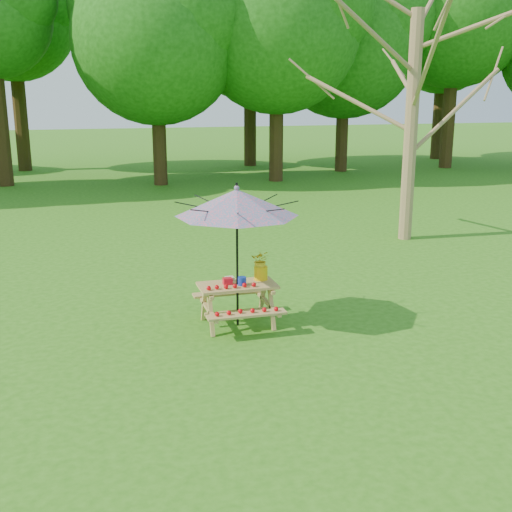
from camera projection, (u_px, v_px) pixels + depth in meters
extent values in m
cylinder|color=olive|center=(411.00, 128.00, 15.29)|extent=(0.38, 0.38, 5.41)
cube|color=#AD844E|center=(237.00, 285.00, 9.94)|extent=(1.20, 0.62, 0.04)
cube|color=#AD844E|center=(247.00, 315.00, 9.50)|extent=(1.20, 0.22, 0.04)
cube|color=#AD844E|center=(229.00, 293.00, 10.52)|extent=(1.20, 0.22, 0.04)
cylinder|color=black|center=(237.00, 256.00, 9.82)|extent=(0.04, 0.04, 2.25)
cone|color=teal|center=(237.00, 203.00, 9.61)|extent=(2.26, 2.26, 0.40)
sphere|color=teal|center=(237.00, 188.00, 9.55)|extent=(0.08, 0.08, 0.08)
cube|color=red|center=(228.00, 281.00, 9.92)|extent=(0.14, 0.12, 0.10)
cylinder|color=#1530AC|center=(242.00, 281.00, 9.87)|extent=(0.13, 0.13, 0.13)
cube|color=beige|center=(230.00, 279.00, 10.08)|extent=(0.13, 0.13, 0.07)
cylinder|color=yellow|center=(261.00, 273.00, 10.15)|extent=(0.22, 0.22, 0.22)
imported|color=gold|center=(261.00, 260.00, 10.09)|extent=(0.36, 0.34, 0.32)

